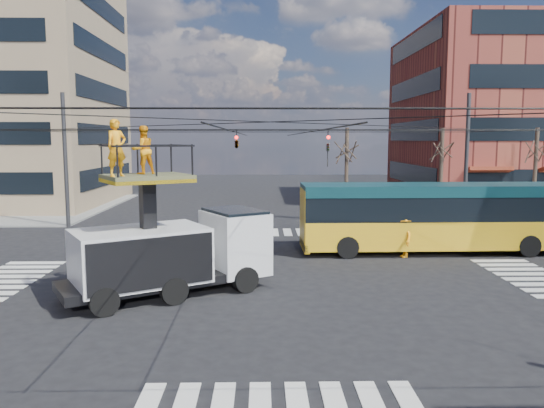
{
  "coord_description": "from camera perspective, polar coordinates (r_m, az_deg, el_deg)",
  "views": [
    {
      "loc": [
        -0.33,
        -19.75,
        5.25
      ],
      "look_at": [
        0.09,
        2.35,
        2.56
      ],
      "focal_mm": 35.0,
      "sensor_mm": 36.0,
      "label": 1
    }
  ],
  "objects": [
    {
      "name": "ground",
      "position": [
        20.43,
        -0.14,
        -7.95
      ],
      "size": [
        120.0,
        120.0,
        0.0
      ],
      "primitive_type": "plane",
      "color": "black",
      "rests_on": "ground"
    },
    {
      "name": "sidewalk_ne",
      "position": [
        46.28,
        26.36,
        -0.23
      ],
      "size": [
        18.0,
        18.0,
        0.12
      ],
      "primitive_type": "cube",
      "color": "slate",
      "rests_on": "ground"
    },
    {
      "name": "crosswalks",
      "position": [
        20.43,
        -0.14,
        -7.92
      ],
      "size": [
        22.4,
        22.4,
        0.02
      ],
      "primitive_type": null,
      "color": "silver",
      "rests_on": "ground"
    },
    {
      "name": "building_ne",
      "position": [
        49.11,
        26.21,
        8.28
      ],
      "size": [
        20.06,
        16.06,
        14.0
      ],
      "color": "maroon",
      "rests_on": "ground"
    },
    {
      "name": "overhead_network",
      "position": [
        20.17,
        -0.37,
        4.2
      ],
      "size": [
        24.24,
        24.24,
        8.0
      ],
      "color": "#2D2D30",
      "rests_on": "ground"
    },
    {
      "name": "tree_a",
      "position": [
        33.68,
        8.05,
        5.81
      ],
      "size": [
        2.0,
        2.0,
        6.0
      ],
      "color": "#382B21",
      "rests_on": "ground"
    },
    {
      "name": "tree_b",
      "position": [
        35.13,
        17.81,
        5.59
      ],
      "size": [
        2.0,
        2.0,
        6.0
      ],
      "color": "#382B21",
      "rests_on": "ground"
    },
    {
      "name": "tree_c",
      "position": [
        37.5,
        26.55,
        5.26
      ],
      "size": [
        2.0,
        2.0,
        6.0
      ],
      "color": "#382B21",
      "rests_on": "ground"
    },
    {
      "name": "utility_truck",
      "position": [
        18.31,
        -10.72,
        -3.52
      ],
      "size": [
        7.21,
        5.51,
        5.88
      ],
      "rotation": [
        0.0,
        0.0,
        0.53
      ],
      "color": "black",
      "rests_on": "ground"
    },
    {
      "name": "city_bus",
      "position": [
        25.88,
        17.37,
        -1.21
      ],
      "size": [
        12.74,
        2.83,
        3.2
      ],
      "rotation": [
        0.0,
        0.0,
        0.02
      ],
      "color": "yellow",
      "rests_on": "ground"
    },
    {
      "name": "traffic_cone",
      "position": [
        19.38,
        -16.46,
        -7.88
      ],
      "size": [
        0.36,
        0.36,
        0.78
      ],
      "primitive_type": "cone",
      "color": "#FF640A",
      "rests_on": "ground"
    },
    {
      "name": "worker_ground",
      "position": [
        19.47,
        -10.84,
        -6.21
      ],
      "size": [
        0.76,
        1.1,
        1.73
      ],
      "primitive_type": "imported",
      "rotation": [
        0.0,
        0.0,
        1.21
      ],
      "color": "orange",
      "rests_on": "ground"
    },
    {
      "name": "flagger",
      "position": [
        24.48,
        13.99,
        -3.36
      ],
      "size": [
        0.84,
        1.31,
        1.93
      ],
      "primitive_type": "imported",
      "rotation": [
        0.0,
        0.0,
        -1.47
      ],
      "color": "orange",
      "rests_on": "ground"
    }
  ]
}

